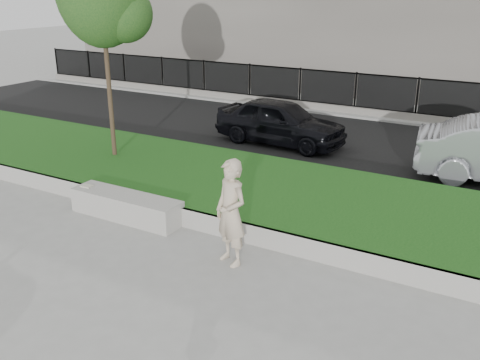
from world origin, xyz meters
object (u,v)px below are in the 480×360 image
Objects in this scene: stone_bench at (126,206)px; car_dark at (280,122)px; book at (87,186)px; man at (231,213)px.

car_dark is (0.41, 6.47, 0.46)m from stone_bench.
book reaches higher than stone_bench.
man is 7.43m from car_dark.
stone_bench is at bearing -179.46° from car_dark.
man reaches higher than stone_bench.
man is at bearing -12.10° from book.
car_dark is at bearing 86.39° from stone_bench.
book is 0.06× the size of car_dark.
book is 6.67m from car_dark.
man is 8.04× the size of book.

